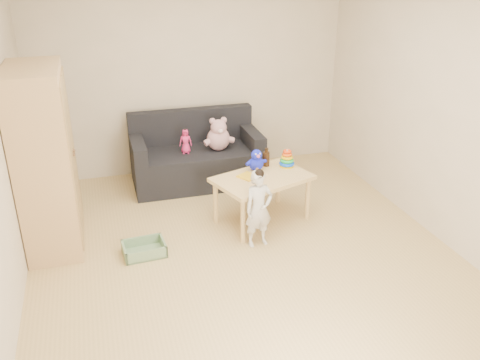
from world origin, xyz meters
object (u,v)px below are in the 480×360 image
object	(u,v)px
play_table	(262,199)
toddler	(259,210)
sofa	(197,166)
wardrobe	(45,160)

from	to	relation	value
play_table	toddler	xyz separation A→B (m)	(-0.19, -0.46, 0.13)
sofa	toddler	xyz separation A→B (m)	(0.27, -1.65, 0.16)
wardrobe	play_table	size ratio (longest dim) A/B	1.78
wardrobe	toddler	size ratio (longest dim) A/B	2.29
sofa	play_table	size ratio (longest dim) A/B	1.60
toddler	sofa	bearing A→B (deg)	91.83
wardrobe	sofa	xyz separation A→B (m)	(1.67, 1.00, -0.66)
sofa	toddler	world-z (taller)	toddler
wardrobe	sofa	size ratio (longest dim) A/B	1.12
play_table	toddler	size ratio (longest dim) A/B	1.28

